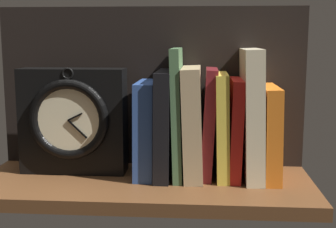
# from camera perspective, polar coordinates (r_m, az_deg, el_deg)

# --- Properties ---
(ground_plane) EXTENTS (0.66, 0.26, 0.03)m
(ground_plane) POSITION_cam_1_polar(r_m,az_deg,el_deg) (0.93, -2.91, -8.85)
(ground_plane) COLOR brown
(back_panel) EXTENTS (0.66, 0.01, 0.35)m
(back_panel) POSITION_cam_1_polar(r_m,az_deg,el_deg) (1.02, -2.08, 3.37)
(back_panel) COLOR black
(back_panel) RESTS_ON ground_plane
(book_blue_modern) EXTENTS (0.04, 0.14, 0.19)m
(book_blue_modern) POSITION_cam_1_polar(r_m,az_deg,el_deg) (0.94, -2.71, -1.81)
(book_blue_modern) COLOR #2D4C8E
(book_blue_modern) RESTS_ON ground_plane
(book_black_skeptic) EXTENTS (0.03, 0.16, 0.21)m
(book_black_skeptic) POSITION_cam_1_polar(r_m,az_deg,el_deg) (0.94, -0.45, -1.18)
(book_black_skeptic) COLOR black
(book_black_skeptic) RESTS_ON ground_plane
(book_green_romantic) EXTENTS (0.03, 0.15, 0.26)m
(book_green_romantic) POSITION_cam_1_polar(r_m,az_deg,el_deg) (0.93, 1.21, 0.15)
(book_green_romantic) COLOR #476B44
(book_green_romantic) RESTS_ON ground_plane
(book_tan_shortstories) EXTENTS (0.05, 0.15, 0.22)m
(book_tan_shortstories) POSITION_cam_1_polar(r_m,az_deg,el_deg) (0.93, 3.06, -1.01)
(book_tan_shortstories) COLOR tan
(book_tan_shortstories) RESTS_ON ground_plane
(book_maroon_dawkins) EXTENTS (0.03, 0.12, 0.22)m
(book_maroon_dawkins) POSITION_cam_1_polar(r_m,az_deg,el_deg) (0.93, 5.05, -1.11)
(book_maroon_dawkins) COLOR maroon
(book_maroon_dawkins) RESTS_ON ground_plane
(book_yellow_seinlanguage) EXTENTS (0.03, 0.14, 0.21)m
(book_yellow_seinlanguage) POSITION_cam_1_polar(r_m,az_deg,el_deg) (0.93, 6.67, -1.41)
(book_yellow_seinlanguage) COLOR gold
(book_yellow_seinlanguage) RESTS_ON ground_plane
(book_red_requiem) EXTENTS (0.03, 0.14, 0.20)m
(book_red_requiem) POSITION_cam_1_polar(r_m,az_deg,el_deg) (0.94, 8.29, -1.76)
(book_red_requiem) COLOR red
(book_red_requiem) RESTS_ON ground_plane
(book_cream_twain) EXTENTS (0.04, 0.16, 0.26)m
(book_cream_twain) POSITION_cam_1_polar(r_m,az_deg,el_deg) (0.93, 10.30, 0.01)
(book_cream_twain) COLOR beige
(book_cream_twain) RESTS_ON ground_plane
(book_orange_pandolfini) EXTENTS (0.03, 0.16, 0.19)m
(book_orange_pandolfini) POSITION_cam_1_polar(r_m,az_deg,el_deg) (0.95, 12.41, -2.21)
(book_orange_pandolfini) COLOR orange
(book_orange_pandolfini) RESTS_ON ground_plane
(framed_clock) EXTENTS (0.22, 0.07, 0.22)m
(framed_clock) POSITION_cam_1_polar(r_m,az_deg,el_deg) (0.97, -11.70, -0.80)
(framed_clock) COLOR black
(framed_clock) RESTS_ON ground_plane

